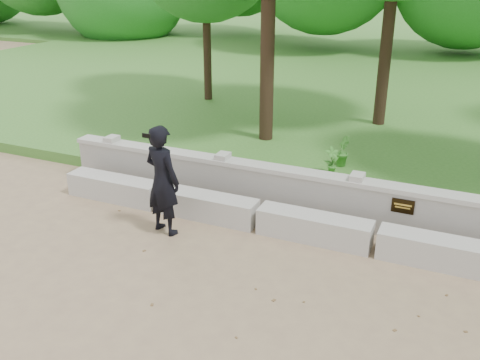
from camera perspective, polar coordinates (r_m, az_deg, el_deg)
The scene contains 7 objects.
ground at distance 7.29m, azimuth 11.14°, elevation -14.43°, with size 80.00×80.00×0.00m, color #947F5B.
lawn at distance 20.23m, azimuth 20.70°, elevation 9.15°, with size 40.00×22.00×0.25m, color #396D27.
concrete_bench at distance 8.76m, azimuth 14.21°, elevation -6.17°, with size 11.90×0.45×0.45m.
parapet_wall at distance 9.27m, azimuth 15.16°, elevation -2.93°, with size 12.50×0.35×0.90m.
man_main at distance 8.91m, azimuth -8.27°, elevation -0.02°, with size 0.78×0.71×1.89m.
shrub_a at distance 11.03m, azimuth 9.77°, elevation 2.10°, with size 0.30×0.20×0.57m, color #3D832C.
shrub_b at distance 11.49m, azimuth 10.83°, elevation 3.06°, with size 0.35×0.28×0.64m, color #3D832C.
Camera 1 is at (1.07, -5.75, 4.34)m, focal length 40.00 mm.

